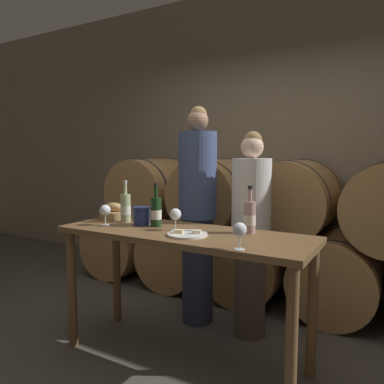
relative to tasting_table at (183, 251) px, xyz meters
The scene contains 15 objects.
ground_plane 0.76m from the tasting_table, ahead, with size 10.00×10.00×0.00m, color #4C473F.
stone_wall_back 2.10m from the tasting_table, 90.00° to the left, with size 10.00×0.12×3.20m.
barrel_stack 1.35m from the tasting_table, 90.00° to the left, with size 3.86×0.92×1.36m.
tasting_table is the anchor object (origin of this frame).
person_left 0.63m from the tasting_table, 109.97° to the left, with size 0.31×0.31×1.78m.
person_right 0.63m from the tasting_table, 65.94° to the left, with size 0.30×0.30×1.57m.
wine_bottle_red 0.35m from the tasting_table, 169.99° to the left, with size 0.08×0.08×0.31m.
wine_bottle_white 0.60m from the tasting_table, behind, with size 0.08×0.08×0.31m.
wine_bottle_rose 0.50m from the tasting_table, 22.33° to the left, with size 0.08×0.08×0.31m.
blue_crock 0.43m from the tasting_table, behind, with size 0.12×0.12×0.13m.
bread_basket 0.76m from the tasting_table, 168.72° to the left, with size 0.23×0.23×0.13m.
cheese_plate 0.19m from the tasting_table, 46.33° to the right, with size 0.25×0.25×0.04m.
wine_glass_far_left 0.64m from the tasting_table, behind, with size 0.08×0.08×0.15m.
wine_glass_left 0.25m from the tasting_table, behind, with size 0.08×0.08×0.15m.
wine_glass_center 0.62m from the tasting_table, 26.41° to the right, with size 0.08×0.08×0.15m.
Camera 1 is at (1.27, -2.08, 1.41)m, focal length 35.00 mm.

